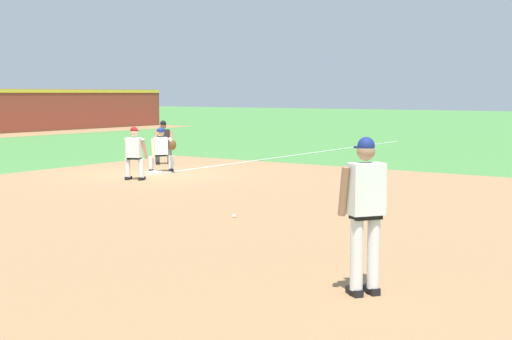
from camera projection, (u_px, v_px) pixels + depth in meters
The scene contains 9 objects.
ground_plane at pixel (154, 175), 20.71m from camera, with size 160.00×160.00×0.00m, color #47843D.
infield_dirt_patch at pixel (215, 209), 14.52m from camera, with size 18.00×18.00×0.01m, color #9E754C.
foul_line_stripe at pixel (307, 153), 27.82m from camera, with size 17.41×0.10×0.00m, color white.
first_base_bag at pixel (154, 173), 20.71m from camera, with size 0.38×0.38×0.09m, color white.
baseball at pixel (234, 216), 13.50m from camera, with size 0.07×0.07×0.07m, color white.
pitcher at pixel (365, 206), 8.27m from camera, with size 0.85×0.55×1.86m.
first_baseman at pixel (162, 148), 21.30m from camera, with size 0.72×1.09×1.34m.
baserunner at pixel (134, 151), 19.30m from camera, with size 0.58×0.67×1.46m.
umpire at pixel (163, 141), 23.57m from camera, with size 0.68×0.66×1.46m.
Camera 1 is at (-15.21, -14.17, 2.36)m, focal length 50.00 mm.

